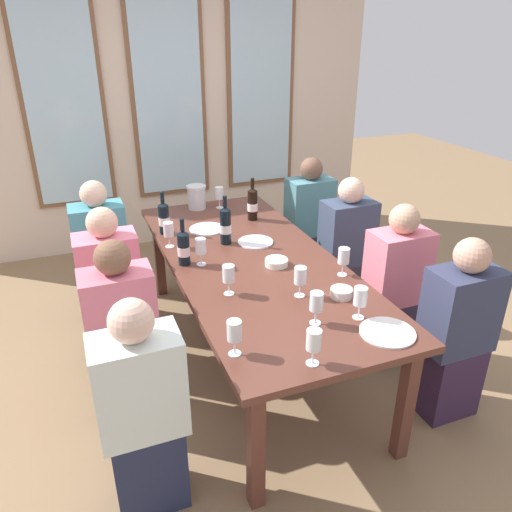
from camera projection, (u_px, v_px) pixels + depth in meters
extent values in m
plane|color=#896B4A|center=(253.00, 355.00, 3.45)|extent=(12.00, 12.00, 0.00)
cube|color=beige|center=(168.00, 98.00, 4.76)|extent=(4.21, 0.06, 2.90)
cube|color=brown|center=(64.00, 104.00, 4.40)|extent=(0.72, 0.03, 1.88)
cube|color=silver|center=(64.00, 104.00, 4.39)|extent=(0.64, 0.01, 1.80)
cube|color=brown|center=(169.00, 99.00, 4.72)|extent=(0.72, 0.03, 1.88)
cube|color=silver|center=(169.00, 99.00, 4.70)|extent=(0.64, 0.01, 1.80)
cube|color=brown|center=(261.00, 94.00, 5.03)|extent=(0.72, 0.03, 1.88)
cube|color=silver|center=(261.00, 94.00, 5.02)|extent=(0.64, 0.01, 1.80)
cube|color=brown|center=(253.00, 262.00, 3.14)|extent=(1.01, 2.40, 0.04)
cube|color=brown|center=(256.00, 449.00, 2.23)|extent=(0.07, 0.07, 0.70)
cube|color=brown|center=(406.00, 403.00, 2.51)|extent=(0.07, 0.07, 0.70)
cube|color=brown|center=(159.00, 256.00, 4.09)|extent=(0.07, 0.07, 0.70)
cube|color=brown|center=(251.00, 242.00, 4.36)|extent=(0.07, 0.07, 0.70)
cylinder|color=white|center=(387.00, 332.00, 2.38)|extent=(0.27, 0.27, 0.01)
cylinder|color=white|center=(207.00, 229.00, 3.59)|extent=(0.26, 0.26, 0.01)
cylinder|color=white|center=(256.00, 242.00, 3.37)|extent=(0.24, 0.24, 0.01)
cylinder|color=silver|center=(197.00, 198.00, 3.97)|extent=(0.14, 0.14, 0.17)
cylinder|color=silver|center=(196.00, 187.00, 3.93)|extent=(0.16, 0.16, 0.02)
cylinder|color=black|center=(226.00, 227.00, 3.32)|extent=(0.08, 0.07, 0.24)
cone|color=black|center=(225.00, 209.00, 3.26)|extent=(0.08, 0.07, 0.02)
cylinder|color=black|center=(225.00, 201.00, 3.24)|extent=(0.03, 0.03, 0.08)
cylinder|color=silver|center=(226.00, 229.00, 3.32)|extent=(0.08, 0.08, 0.06)
cylinder|color=black|center=(253.00, 205.00, 3.73)|extent=(0.07, 0.07, 0.23)
cone|color=black|center=(252.00, 189.00, 3.68)|extent=(0.07, 0.07, 0.02)
cylinder|color=black|center=(252.00, 183.00, 3.66)|extent=(0.03, 0.03, 0.08)
cylinder|color=white|center=(253.00, 207.00, 3.73)|extent=(0.08, 0.08, 0.06)
cylinder|color=black|center=(184.00, 249.00, 3.03)|extent=(0.07, 0.08, 0.20)
cone|color=black|center=(183.00, 232.00, 2.98)|extent=(0.07, 0.08, 0.02)
cylinder|color=black|center=(182.00, 225.00, 2.96)|extent=(0.03, 0.03, 0.08)
cylinder|color=silver|center=(184.00, 251.00, 3.04)|extent=(0.08, 0.08, 0.06)
cylinder|color=black|center=(164.00, 220.00, 3.48)|extent=(0.07, 0.07, 0.21)
cone|color=black|center=(163.00, 204.00, 3.43)|extent=(0.07, 0.07, 0.02)
cylinder|color=black|center=(162.00, 197.00, 3.41)|extent=(0.03, 0.03, 0.08)
cylinder|color=white|center=(164.00, 221.00, 3.49)|extent=(0.08, 0.08, 0.06)
cylinder|color=white|center=(341.00, 293.00, 2.70)|extent=(0.12, 0.12, 0.05)
cylinder|color=white|center=(276.00, 262.00, 3.05)|extent=(0.14, 0.14, 0.04)
cylinder|color=white|center=(170.00, 246.00, 3.31)|extent=(0.06, 0.06, 0.00)
cylinder|color=white|center=(169.00, 241.00, 3.30)|extent=(0.01, 0.01, 0.07)
cylinder|color=white|center=(168.00, 229.00, 3.26)|extent=(0.07, 0.07, 0.09)
cylinder|color=maroon|center=(169.00, 233.00, 3.27)|extent=(0.06, 0.06, 0.04)
cylinder|color=white|center=(300.00, 295.00, 2.71)|extent=(0.06, 0.06, 0.00)
cylinder|color=white|center=(300.00, 289.00, 2.70)|extent=(0.01, 0.01, 0.07)
cylinder|color=white|center=(300.00, 275.00, 2.66)|extent=(0.07, 0.07, 0.09)
cylinder|color=maroon|center=(300.00, 280.00, 2.67)|extent=(0.06, 0.06, 0.03)
cylinder|color=white|center=(358.00, 317.00, 2.51)|extent=(0.06, 0.06, 0.00)
cylinder|color=white|center=(359.00, 311.00, 2.49)|extent=(0.01, 0.01, 0.07)
cylinder|color=white|center=(360.00, 296.00, 2.46)|extent=(0.07, 0.07, 0.09)
cylinder|color=#590C19|center=(360.00, 302.00, 2.47)|extent=(0.06, 0.06, 0.03)
cylinder|color=white|center=(220.00, 208.00, 4.02)|extent=(0.06, 0.06, 0.00)
cylinder|color=white|center=(220.00, 203.00, 4.00)|extent=(0.01, 0.01, 0.07)
cylinder|color=white|center=(219.00, 193.00, 3.96)|extent=(0.07, 0.07, 0.09)
cylinder|color=#590C19|center=(219.00, 196.00, 3.98)|extent=(0.06, 0.06, 0.03)
cylinder|color=white|center=(342.00, 275.00, 2.94)|extent=(0.06, 0.06, 0.00)
cylinder|color=white|center=(343.00, 269.00, 2.92)|extent=(0.01, 0.01, 0.07)
cylinder|color=white|center=(344.00, 256.00, 2.89)|extent=(0.07, 0.07, 0.09)
cylinder|color=#590C19|center=(343.00, 260.00, 2.90)|extent=(0.06, 0.06, 0.03)
cylinder|color=white|center=(312.00, 363.00, 2.17)|extent=(0.06, 0.06, 0.00)
cylinder|color=white|center=(313.00, 356.00, 2.15)|extent=(0.01, 0.01, 0.07)
cylinder|color=white|center=(314.00, 340.00, 2.12)|extent=(0.07, 0.07, 0.09)
cylinder|color=white|center=(235.00, 353.00, 2.23)|extent=(0.06, 0.06, 0.00)
cylinder|color=white|center=(235.00, 346.00, 2.22)|extent=(0.01, 0.01, 0.07)
cylinder|color=white|center=(234.00, 330.00, 2.18)|extent=(0.07, 0.07, 0.09)
cylinder|color=maroon|center=(234.00, 336.00, 2.19)|extent=(0.06, 0.06, 0.04)
cylinder|color=white|center=(315.00, 323.00, 2.46)|extent=(0.06, 0.06, 0.00)
cylinder|color=white|center=(316.00, 316.00, 2.45)|extent=(0.01, 0.01, 0.07)
cylinder|color=white|center=(317.00, 301.00, 2.41)|extent=(0.07, 0.07, 0.09)
cylinder|color=maroon|center=(316.00, 307.00, 2.42)|extent=(0.06, 0.06, 0.03)
cylinder|color=white|center=(229.00, 293.00, 2.73)|extent=(0.06, 0.06, 0.00)
cylinder|color=white|center=(229.00, 287.00, 2.72)|extent=(0.01, 0.01, 0.07)
cylinder|color=white|center=(229.00, 274.00, 2.68)|extent=(0.07, 0.07, 0.09)
cylinder|color=maroon|center=(229.00, 279.00, 2.69)|extent=(0.06, 0.06, 0.02)
cylinder|color=white|center=(201.00, 264.00, 3.07)|extent=(0.06, 0.06, 0.00)
cylinder|color=white|center=(201.00, 258.00, 3.05)|extent=(0.01, 0.01, 0.07)
cylinder|color=white|center=(201.00, 246.00, 3.01)|extent=(0.07, 0.07, 0.09)
cube|color=#222744|center=(149.00, 464.00, 2.31)|extent=(0.32, 0.24, 0.45)
cube|color=silver|center=(139.00, 385.00, 2.12)|extent=(0.38, 0.24, 0.48)
sphere|color=beige|center=(131.00, 321.00, 1.98)|extent=(0.19, 0.19, 0.19)
cube|color=#34213D|center=(447.00, 378.00, 2.87)|extent=(0.32, 0.24, 0.45)
cube|color=#323753|center=(461.00, 310.00, 2.68)|extent=(0.38, 0.24, 0.48)
sphere|color=tan|center=(472.00, 256.00, 2.54)|extent=(0.19, 0.19, 0.19)
cube|color=#2A372C|center=(118.00, 333.00, 3.30)|extent=(0.32, 0.24, 0.45)
cube|color=pink|center=(109.00, 271.00, 3.10)|extent=(0.38, 0.24, 0.48)
sphere|color=beige|center=(102.00, 222.00, 2.96)|extent=(0.19, 0.19, 0.19)
cube|color=#302F3C|center=(343.00, 287.00, 3.87)|extent=(0.32, 0.24, 0.45)
cube|color=#36425C|center=(348.00, 232.00, 3.67)|extent=(0.38, 0.24, 0.48)
sphere|color=beige|center=(351.00, 190.00, 3.53)|extent=(0.19, 0.19, 0.19)
cube|color=#382E41|center=(108.00, 292.00, 3.80)|extent=(0.32, 0.24, 0.45)
cube|color=teal|center=(100.00, 237.00, 3.60)|extent=(0.38, 0.24, 0.48)
sphere|color=beige|center=(93.00, 194.00, 3.46)|extent=(0.19, 0.19, 0.19)
cube|color=#2C2B42|center=(307.00, 256.00, 4.40)|extent=(0.32, 0.24, 0.45)
cube|color=teal|center=(310.00, 206.00, 4.20)|extent=(0.38, 0.24, 0.48)
sphere|color=brown|center=(311.00, 169.00, 4.06)|extent=(0.19, 0.19, 0.19)
cube|color=#313A41|center=(129.00, 381.00, 2.85)|extent=(0.32, 0.24, 0.45)
cube|color=#DC6D82|center=(120.00, 312.00, 2.66)|extent=(0.38, 0.24, 0.48)
sphere|color=brown|center=(112.00, 258.00, 2.52)|extent=(0.19, 0.19, 0.19)
cube|color=#362B40|center=(390.00, 328.00, 3.35)|extent=(0.32, 0.24, 0.45)
cube|color=pink|center=(398.00, 267.00, 3.15)|extent=(0.38, 0.24, 0.48)
sphere|color=tan|center=(405.00, 219.00, 3.01)|extent=(0.19, 0.19, 0.19)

